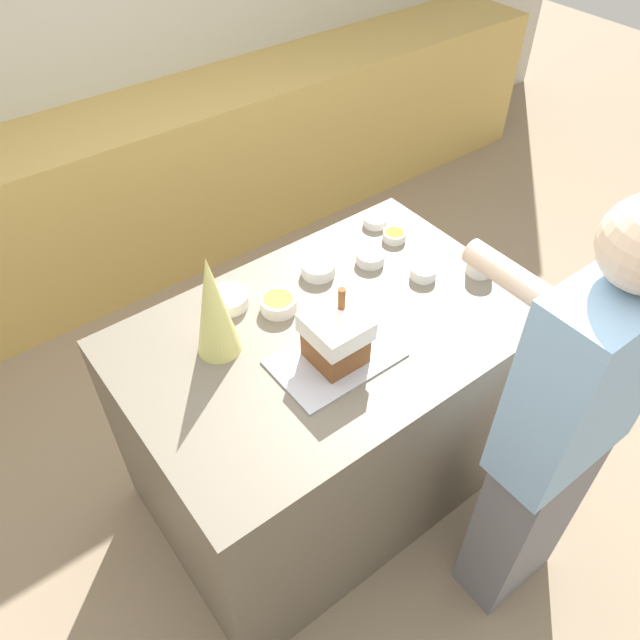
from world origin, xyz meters
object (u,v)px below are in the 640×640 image
(person, at_px, (559,437))
(candy_bowl_near_tray_left, at_px, (375,221))
(decorative_tree, at_px, (213,306))
(gingerbread_house, at_px, (336,337))
(baking_tray, at_px, (335,358))
(candy_bowl_near_tray_right, at_px, (370,257))
(candy_bowl_center_rear, at_px, (318,268))
(mug, at_px, (481,264))
(candy_bowl_far_left, at_px, (394,235))
(candy_bowl_beside_tree, at_px, (229,299))
(candy_bowl_far_right, at_px, (278,303))
(candy_bowl_behind_tray, at_px, (424,272))

(person, bearing_deg, candy_bowl_near_tray_left, 78.49)
(decorative_tree, bearing_deg, gingerbread_house, -44.46)
(baking_tray, relative_size, candy_bowl_near_tray_right, 3.75)
(baking_tray, height_order, person, person)
(gingerbread_house, relative_size, candy_bowl_center_rear, 1.98)
(decorative_tree, distance_m, mug, 1.02)
(candy_bowl_far_left, bearing_deg, mug, -71.28)
(candy_bowl_near_tray_left, relative_size, mug, 0.99)
(decorative_tree, relative_size, candy_bowl_near_tray_right, 3.54)
(candy_bowl_beside_tree, distance_m, mug, 0.94)
(candy_bowl_far_right, bearing_deg, candy_bowl_behind_tray, -19.30)
(baking_tray, height_order, candy_bowl_far_left, candy_bowl_far_left)
(candy_bowl_far_left, relative_size, candy_bowl_beside_tree, 0.67)
(candy_bowl_far_right, bearing_deg, candy_bowl_near_tray_left, 16.39)
(baking_tray, bearing_deg, candy_bowl_far_left, 31.70)
(decorative_tree, distance_m, person, 1.12)
(candy_bowl_center_rear, bearing_deg, mug, -36.54)
(candy_bowl_far_right, bearing_deg, candy_bowl_beside_tree, 134.99)
(gingerbread_house, xyz_separation_m, candy_bowl_near_tray_right, (0.42, 0.31, -0.08))
(baking_tray, distance_m, person, 0.72)
(candy_bowl_far_left, height_order, candy_bowl_behind_tray, candy_bowl_behind_tray)
(candy_bowl_far_left, bearing_deg, person, -102.57)
(candy_bowl_near_tray_left, bearing_deg, person, -101.51)
(candy_bowl_far_left, bearing_deg, candy_bowl_behind_tray, -106.11)
(candy_bowl_center_rear, bearing_deg, candy_bowl_behind_tray, -40.47)
(mug, bearing_deg, candy_bowl_beside_tree, 153.73)
(gingerbread_house, distance_m, candy_bowl_near_tray_left, 0.77)
(candy_bowl_behind_tray, xyz_separation_m, person, (-0.15, -0.74, -0.07))
(baking_tray, height_order, mug, mug)
(candy_bowl_near_tray_right, height_order, candy_bowl_near_tray_left, candy_bowl_near_tray_right)
(candy_bowl_far_left, relative_size, candy_bowl_center_rear, 0.72)
(candy_bowl_center_rear, bearing_deg, candy_bowl_near_tray_right, -18.32)
(candy_bowl_near_tray_right, height_order, candy_bowl_behind_tray, same)
(mug, bearing_deg, decorative_tree, 165.55)
(gingerbread_house, xyz_separation_m, candy_bowl_center_rear, (0.22, 0.38, -0.08))
(candy_bowl_behind_tray, relative_size, mug, 0.98)
(mug, xyz_separation_m, person, (-0.34, -0.64, -0.09))
(decorative_tree, height_order, mug, decorative_tree)
(candy_bowl_behind_tray, bearing_deg, candy_bowl_near_tray_left, 78.29)
(gingerbread_house, height_order, mug, gingerbread_house)
(candy_bowl_near_tray_right, relative_size, candy_bowl_center_rear, 0.85)
(mug, bearing_deg, candy_bowl_behind_tray, 150.73)
(candy_bowl_far_left, height_order, candy_bowl_far_right, candy_bowl_far_right)
(gingerbread_house, distance_m, decorative_tree, 0.39)
(candy_bowl_behind_tray, distance_m, candy_bowl_near_tray_left, 0.37)
(decorative_tree, bearing_deg, person, -54.33)
(candy_bowl_center_rear, relative_size, mug, 1.29)
(candy_bowl_near_tray_left, xyz_separation_m, mug, (0.11, -0.47, 0.02))
(candy_bowl_behind_tray, height_order, candy_bowl_near_tray_left, candy_bowl_behind_tray)
(decorative_tree, relative_size, candy_bowl_far_left, 4.16)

